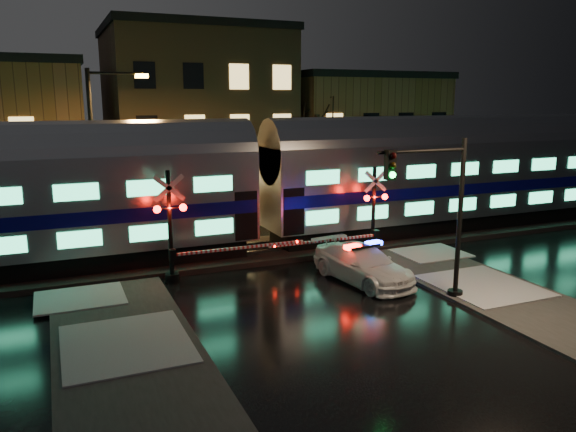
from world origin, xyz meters
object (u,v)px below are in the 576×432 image
(crossing_signal_left, at_px, (180,236))
(police_car, at_px, (363,264))
(streetlight, at_px, (99,146))
(crossing_signal_right, at_px, (367,222))
(traffic_light, at_px, (440,217))

(crossing_signal_left, bearing_deg, police_car, -23.13)
(streetlight, bearing_deg, crossing_signal_right, -32.45)
(crossing_signal_right, bearing_deg, traffic_light, -96.08)
(crossing_signal_right, xyz_separation_m, traffic_light, (-0.61, -5.70, 1.34))
(crossing_signal_left, bearing_deg, streetlight, 108.32)
(crossing_signal_left, relative_size, streetlight, 0.74)
(crossing_signal_right, bearing_deg, crossing_signal_left, 179.96)
(police_car, distance_m, crossing_signal_left, 7.14)
(police_car, bearing_deg, crossing_signal_right, 47.83)
(traffic_light, relative_size, streetlight, 0.68)
(crossing_signal_right, relative_size, streetlight, 0.69)
(crossing_signal_right, relative_size, traffic_light, 1.01)
(police_car, relative_size, streetlight, 0.60)
(police_car, distance_m, crossing_signal_right, 3.46)
(police_car, relative_size, traffic_light, 0.88)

